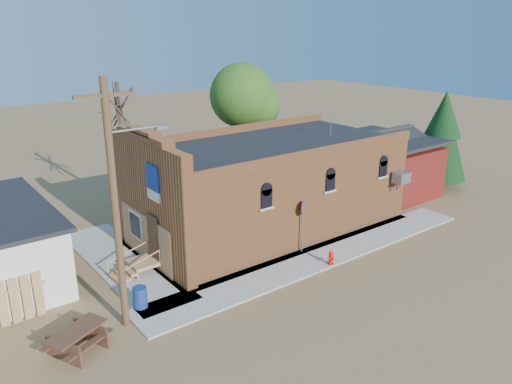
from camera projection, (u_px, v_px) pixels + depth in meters
ground at (311, 273)px, 22.24m from camera, size 120.00×120.00×0.00m
sidewalk_south at (321, 256)px, 23.77m from camera, size 19.00×2.20×0.08m
sidewalk_west at (123, 263)px, 23.13m from camera, size 2.60×10.00×0.08m
brick_bar at (264, 186)px, 26.58m from camera, size 16.40×7.97×6.30m
red_shed at (383, 159)px, 32.28m from camera, size 5.40×6.40×4.30m
utility_pole at (116, 203)px, 16.95m from camera, size 3.12×0.26×9.00m
tree_bare_near at (119, 109)px, 28.42m from camera, size 2.80×2.80×7.65m
tree_leafy at (242, 96)px, 33.98m from camera, size 4.40×4.40×8.15m
evergreen_tree at (442, 133)px, 32.99m from camera, size 3.60×3.60×6.50m
fire_hydrant at (331, 258)px, 22.82m from camera, size 0.38×0.38×0.65m
stop_sign at (303, 213)px, 23.56m from camera, size 0.60×0.48×2.61m
trash_barrel at (140, 297)px, 19.30m from camera, size 0.71×0.71×0.85m
picnic_table at (77, 338)px, 16.73m from camera, size 2.48×2.23×0.85m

